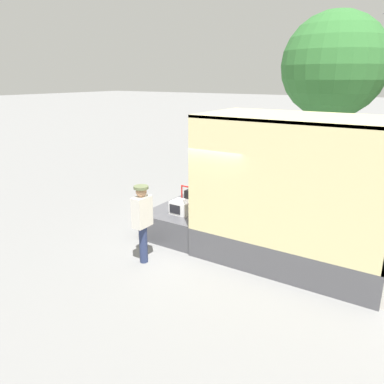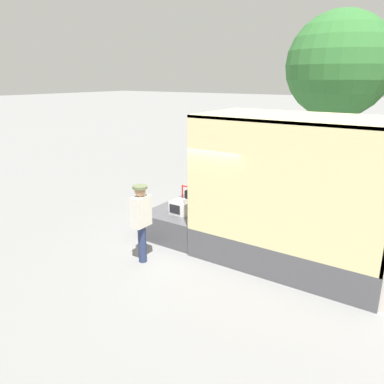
# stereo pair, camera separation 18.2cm
# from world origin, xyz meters

# --- Properties ---
(ground_plane) EXTENTS (160.00, 160.00, 0.00)m
(ground_plane) POSITION_xyz_m (0.00, 0.00, 0.00)
(ground_plane) COLOR gray
(box_truck) EXTENTS (6.24, 2.14, 3.19)m
(box_truck) POSITION_xyz_m (3.79, -0.00, 1.02)
(box_truck) COLOR silver
(box_truck) RESTS_ON ground
(tailgate_deck) EXTENTS (1.54, 2.04, 0.67)m
(tailgate_deck) POSITION_xyz_m (-0.77, 0.00, 0.34)
(tailgate_deck) COLOR #4C4C51
(tailgate_deck) RESTS_ON ground
(microwave) EXTENTS (0.48, 0.43, 0.33)m
(microwave) POSITION_xyz_m (-0.68, -0.37, 0.84)
(microwave) COLOR white
(microwave) RESTS_ON tailgate_deck
(portable_generator) EXTENTS (0.69, 0.46, 0.53)m
(portable_generator) POSITION_xyz_m (-0.71, 0.43, 0.88)
(portable_generator) COLOR black
(portable_generator) RESTS_ON tailgate_deck
(worker_person) EXTENTS (0.31, 0.44, 1.75)m
(worker_person) POSITION_xyz_m (-0.66, -1.86, 1.08)
(worker_person) COLOR navy
(worker_person) RESTS_ON ground
(street_tree) EXTENTS (4.49, 4.49, 6.66)m
(street_tree) POSITION_xyz_m (0.21, 10.01, 4.40)
(street_tree) COLOR brown
(street_tree) RESTS_ON ground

